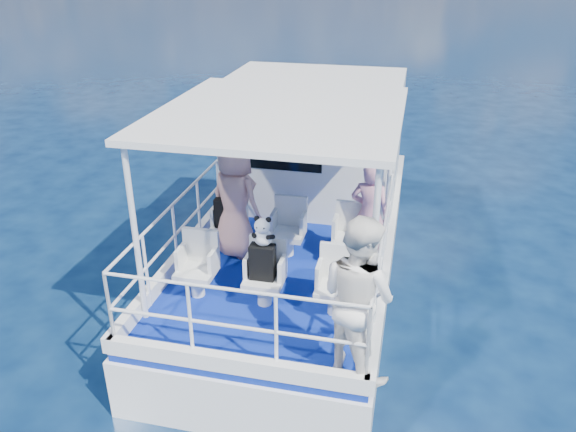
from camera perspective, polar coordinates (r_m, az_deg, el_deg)
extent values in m
plane|color=#071836|center=(8.62, -0.34, -9.77)|extent=(2000.00, 2000.00, 0.00)
cube|color=white|center=(9.44, 1.06, -6.34)|extent=(3.00, 7.00, 1.60)
cube|color=navy|center=(9.02, 1.10, -1.75)|extent=(2.90, 6.90, 0.10)
cube|color=white|center=(9.76, 2.75, 7.71)|extent=(2.85, 2.00, 2.20)
cube|color=white|center=(7.09, -0.78, 10.45)|extent=(3.00, 3.20, 0.08)
cylinder|color=white|center=(6.65, -15.23, -2.10)|extent=(0.07, 0.07, 2.20)
cylinder|color=white|center=(5.96, 8.57, -4.85)|extent=(0.07, 0.07, 2.20)
cylinder|color=white|center=(9.08, -6.98, 6.17)|extent=(0.07, 0.07, 2.20)
cylinder|color=white|center=(8.59, 10.32, 4.78)|extent=(0.07, 0.07, 2.20)
cube|color=silver|center=(8.44, -6.01, -2.10)|extent=(0.48, 0.46, 0.38)
cube|color=silver|center=(8.21, -0.04, -2.76)|extent=(0.48, 0.46, 0.38)
cube|color=silver|center=(8.09, 6.20, -3.42)|extent=(0.48, 0.46, 0.38)
cube|color=silver|center=(7.39, -9.21, -6.65)|extent=(0.48, 0.46, 0.38)
cube|color=silver|center=(7.13, -2.41, -7.59)|extent=(0.48, 0.46, 0.38)
cube|color=silver|center=(6.98, 4.82, -8.48)|extent=(0.48, 0.46, 0.38)
imported|color=tan|center=(7.98, -5.38, 1.65)|extent=(0.78, 0.69, 1.74)
imported|color=#CA839E|center=(7.87, 8.27, 0.20)|extent=(0.61, 0.46, 1.51)
imported|color=white|center=(5.78, 7.14, -8.15)|extent=(1.11, 1.08, 1.80)
cube|color=black|center=(8.23, -6.22, 0.34)|extent=(0.34, 0.19, 0.44)
cube|color=black|center=(6.91, -2.61, -4.70)|extent=(0.31, 0.17, 0.46)
cube|color=black|center=(8.11, -6.30, 1.90)|extent=(0.09, 0.06, 0.06)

